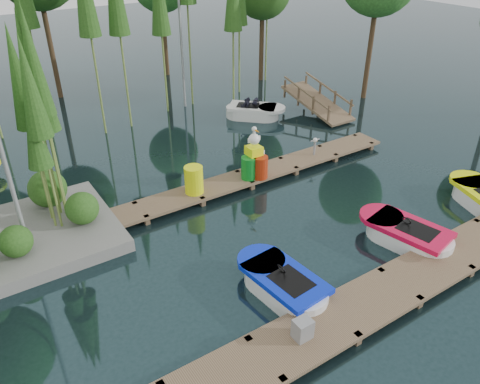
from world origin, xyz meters
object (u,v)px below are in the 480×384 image
yellow_barrel (194,180)px  boat_red (407,235)px  utility_cabinet (303,329)px  boat_blue (283,285)px  drum_cluster (255,162)px

yellow_barrel → boat_red: bearing=-54.4°
utility_cabinet → yellow_barrel: 7.09m
utility_cabinet → yellow_barrel: yellow_barrel is taller
boat_blue → drum_cluster: (2.76, 5.23, 0.58)m
boat_blue → boat_red: 4.42m
utility_cabinet → yellow_barrel: bearing=81.3°
yellow_barrel → utility_cabinet: bearing=-98.7°
boat_blue → drum_cluster: bearing=56.9°
boat_red → yellow_barrel: (-4.07, 5.68, 0.50)m
boat_red → drum_cluster: 5.79m
boat_red → drum_cluster: bearing=94.2°
boat_blue → yellow_barrel: (0.34, 5.38, 0.50)m
boat_blue → yellow_barrel: size_ratio=3.07×
boat_blue → drum_cluster: drum_cluster is taller
utility_cabinet → boat_blue: bearing=65.8°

